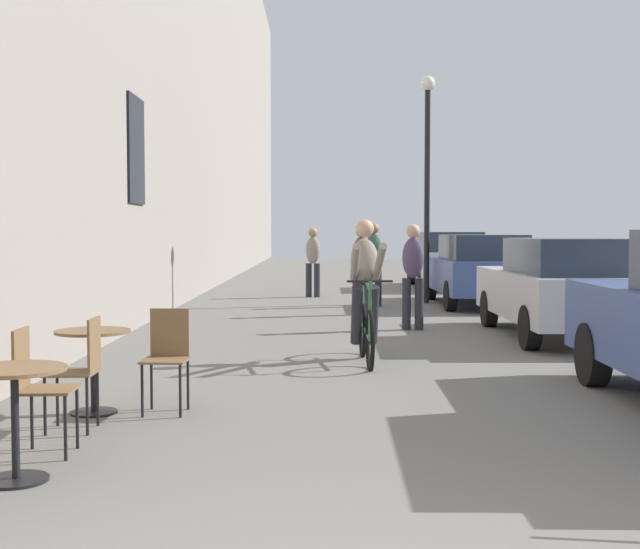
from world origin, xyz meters
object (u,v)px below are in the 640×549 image
at_px(cafe_table_mid, 93,353).
at_px(pedestrian_far, 374,259).
at_px(cafe_chair_mid_toward_wall, 168,352).
at_px(pedestrian_near, 413,270).
at_px(cafe_table_near, 15,399).
at_px(pedestrian_furthest, 313,258).
at_px(cafe_chair_near_toward_wall, 37,382).
at_px(parked_car_third, 479,269).
at_px(cyclist_on_bicycle, 366,294).
at_px(parked_car_second, 563,286).
at_px(street_lamp, 428,160).
at_px(parked_car_fourth, 447,259).
at_px(cafe_chair_mid_toward_street, 82,365).
at_px(pedestrian_mid, 362,264).

distance_m(cafe_table_mid, pedestrian_far, 10.74).
distance_m(cafe_chair_mid_toward_wall, pedestrian_near, 6.68).
xyz_separation_m(cafe_table_near, pedestrian_furthest, (1.74, 14.72, 0.40)).
height_order(cafe_chair_near_toward_wall, cafe_chair_mid_toward_wall, same).
relative_size(cafe_table_near, parked_car_third, 0.17).
distance_m(cyclist_on_bicycle, parked_car_second, 3.71).
xyz_separation_m(cafe_table_mid, pedestrian_near, (3.42, 6.12, 0.42)).
xyz_separation_m(street_lamp, parked_car_fourth, (1.18, 4.86, -2.31)).
distance_m(cafe_chair_mid_toward_street, cafe_chair_mid_toward_wall, 0.89).
bearing_deg(parked_car_third, pedestrian_mid, -142.25).
height_order(cafe_chair_mid_toward_street, pedestrian_far, pedestrian_far).
height_order(cafe_chair_mid_toward_street, parked_car_third, parked_car_third).
bearing_deg(parked_car_third, pedestrian_near, -113.07).
bearing_deg(cafe_table_mid, cafe_table_near, -88.73).
bearing_deg(parked_car_fourth, cafe_chair_near_toward_wall, -107.59).
relative_size(cafe_chair_mid_toward_wall, pedestrian_far, 0.51).
relative_size(cafe_chair_mid_toward_street, cafe_chair_mid_toward_wall, 1.00).
bearing_deg(cafe_table_near, parked_car_third, 67.19).
bearing_deg(parked_car_fourth, cafe_table_near, -106.79).
distance_m(cafe_table_mid, parked_car_third, 11.74).
relative_size(cyclist_on_bicycle, parked_car_third, 0.42).
xyz_separation_m(cafe_chair_mid_toward_wall, pedestrian_near, (2.80, 6.05, 0.43)).
height_order(cafe_chair_mid_toward_wall, street_lamp, street_lamp).
xyz_separation_m(cafe_chair_near_toward_wall, cafe_table_mid, (0.03, 1.34, 0.00)).
distance_m(cafe_table_near, cafe_chair_mid_toward_street, 1.34).
relative_size(cafe_table_mid, street_lamp, 0.15).
bearing_deg(cyclist_on_bicycle, street_lamp, 77.75).
relative_size(pedestrian_far, parked_car_fourth, 0.40).
bearing_deg(street_lamp, cafe_chair_mid_toward_wall, -108.33).
xyz_separation_m(cafe_table_near, parked_car_third, (5.24, 12.45, 0.25)).
relative_size(pedestrian_far, parked_car_second, 0.42).
relative_size(cafe_chair_near_toward_wall, cafe_table_mid, 1.24).
bearing_deg(cafe_table_near, street_lamp, 72.06).
height_order(pedestrian_near, parked_car_second, pedestrian_near).
distance_m(cafe_chair_near_toward_wall, pedestrian_furthest, 14.22).
bearing_deg(cafe_chair_mid_toward_street, pedestrian_far, 74.68).
distance_m(cyclist_on_bicycle, pedestrian_far, 7.40).
bearing_deg(parked_car_third, cyclist_on_bicycle, -110.19).
bearing_deg(parked_car_third, pedestrian_far, -174.88).
relative_size(cyclist_on_bicycle, pedestrian_far, 1.02).
distance_m(street_lamp, parked_car_fourth, 5.50).
bearing_deg(parked_car_fourth, cafe_table_mid, -108.86).
distance_m(cafe_chair_mid_toward_wall, parked_car_second, 7.00).
bearing_deg(cafe_table_mid, cafe_chair_near_toward_wall, -91.39).
bearing_deg(cafe_chair_mid_toward_wall, pedestrian_furthest, 84.79).
bearing_deg(parked_car_third, pedestrian_furthest, 147.04).
xyz_separation_m(cyclist_on_bicycle, parked_car_second, (3.00, 2.18, -0.05)).
xyz_separation_m(cafe_chair_mid_toward_street, pedestrian_mid, (2.65, 9.13, 0.43)).
height_order(cafe_table_mid, cyclist_on_bicycle, cyclist_on_bicycle).
relative_size(cafe_table_near, pedestrian_near, 0.43).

